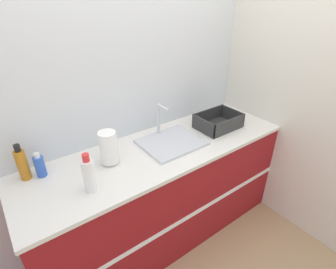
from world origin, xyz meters
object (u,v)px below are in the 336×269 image
(sink, at_px, (171,141))
(dish_rack, at_px, (218,123))
(bottle_amber, at_px, (22,164))
(bottle_blue, at_px, (40,166))
(paper_towel_roll, at_px, (109,148))
(bottle_white_spray, at_px, (89,175))

(sink, distance_m, dish_rack, 0.50)
(dish_rack, bearing_deg, bottle_amber, 171.24)
(bottle_amber, xyz_separation_m, bottle_blue, (0.09, -0.03, -0.03))
(paper_towel_roll, distance_m, dish_rack, 1.00)
(sink, distance_m, bottle_blue, 0.94)
(paper_towel_roll, distance_m, bottle_amber, 0.53)
(dish_rack, distance_m, bottle_white_spray, 1.22)
(bottle_amber, bearing_deg, bottle_blue, -19.37)
(dish_rack, bearing_deg, bottle_blue, 171.93)
(dish_rack, xyz_separation_m, bottle_blue, (-1.42, 0.20, 0.03))
(sink, xyz_separation_m, bottle_blue, (-0.92, 0.17, 0.06))
(dish_rack, bearing_deg, paper_towel_roll, 176.12)
(sink, distance_m, bottle_white_spray, 0.74)
(paper_towel_roll, height_order, bottle_white_spray, bottle_white_spray)
(sink, bearing_deg, bottle_amber, 168.70)
(paper_towel_roll, bearing_deg, dish_rack, -3.88)
(bottle_white_spray, bearing_deg, bottle_amber, 129.43)
(bottle_amber, bearing_deg, sink, -11.30)
(dish_rack, relative_size, bottle_amber, 1.48)
(sink, xyz_separation_m, bottle_amber, (-1.01, 0.20, 0.09))
(dish_rack, relative_size, bottle_white_spray, 1.44)
(bottle_white_spray, bearing_deg, bottle_blue, 122.15)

